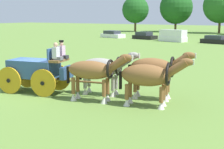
{
  "coord_description": "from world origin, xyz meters",
  "views": [
    {
      "loc": [
        11.63,
        -11.85,
        3.95
      ],
      "look_at": [
        4.23,
        0.74,
        1.2
      ],
      "focal_mm": 51.0,
      "sensor_mm": 36.0,
      "label": 1
    }
  ],
  "objects_px": {
    "show_wagon": "(37,69)",
    "parked_vehicle_b": "(144,36)",
    "parked_vehicle_c": "(173,36)",
    "draft_horse_rear_near": "(103,68)",
    "draft_horse_lead_off": "(149,76)",
    "parked_vehicle_a": "(113,35)",
    "parked_vehicle_d": "(216,40)",
    "draft_horse_lead_near": "(155,69)",
    "draft_horse_rear_off": "(93,72)"
  },
  "relations": [
    {
      "from": "draft_horse_rear_near",
      "to": "parked_vehicle_b",
      "type": "relative_size",
      "value": 0.75
    },
    {
      "from": "parked_vehicle_d",
      "to": "show_wagon",
      "type": "bearing_deg",
      "value": -92.52
    },
    {
      "from": "parked_vehicle_b",
      "to": "parked_vehicle_d",
      "type": "relative_size",
      "value": 0.95
    },
    {
      "from": "draft_horse_lead_off",
      "to": "parked_vehicle_a",
      "type": "bearing_deg",
      "value": 122.45
    },
    {
      "from": "draft_horse_lead_off",
      "to": "show_wagon",
      "type": "bearing_deg",
      "value": -175.0
    },
    {
      "from": "show_wagon",
      "to": "draft_horse_lead_near",
      "type": "distance_m",
      "value": 6.02
    },
    {
      "from": "draft_horse_lead_near",
      "to": "show_wagon",
      "type": "bearing_deg",
      "value": -162.59
    },
    {
      "from": "draft_horse_rear_near",
      "to": "draft_horse_lead_near",
      "type": "bearing_deg",
      "value": 11.21
    },
    {
      "from": "draft_horse_lead_off",
      "to": "parked_vehicle_a",
      "type": "relative_size",
      "value": 0.7
    },
    {
      "from": "draft_horse_rear_near",
      "to": "draft_horse_lead_off",
      "type": "relative_size",
      "value": 0.98
    },
    {
      "from": "draft_horse_rear_off",
      "to": "parked_vehicle_a",
      "type": "height_order",
      "value": "draft_horse_rear_off"
    },
    {
      "from": "parked_vehicle_b",
      "to": "parked_vehicle_d",
      "type": "distance_m",
      "value": 12.25
    },
    {
      "from": "show_wagon",
      "to": "parked_vehicle_c",
      "type": "xyz_separation_m",
      "value": [
        -4.88,
        33.84,
        -0.34
      ]
    },
    {
      "from": "show_wagon",
      "to": "draft_horse_lead_off",
      "type": "height_order",
      "value": "show_wagon"
    },
    {
      "from": "parked_vehicle_d",
      "to": "draft_horse_lead_off",
      "type": "bearing_deg",
      "value": -82.28
    },
    {
      "from": "draft_horse_rear_near",
      "to": "draft_horse_rear_off",
      "type": "height_order",
      "value": "draft_horse_rear_off"
    },
    {
      "from": "draft_horse_lead_near",
      "to": "parked_vehicle_b",
      "type": "height_order",
      "value": "draft_horse_lead_near"
    },
    {
      "from": "parked_vehicle_a",
      "to": "parked_vehicle_c",
      "type": "bearing_deg",
      "value": -12.46
    },
    {
      "from": "show_wagon",
      "to": "parked_vehicle_b",
      "type": "bearing_deg",
      "value": 106.3
    },
    {
      "from": "draft_horse_rear_off",
      "to": "parked_vehicle_d",
      "type": "height_order",
      "value": "draft_horse_rear_off"
    },
    {
      "from": "draft_horse_lead_off",
      "to": "parked_vehicle_d",
      "type": "relative_size",
      "value": 0.72
    },
    {
      "from": "draft_horse_lead_off",
      "to": "draft_horse_rear_off",
      "type": "bearing_deg",
      "value": -168.79
    },
    {
      "from": "show_wagon",
      "to": "parked_vehicle_c",
      "type": "relative_size",
      "value": 1.28
    },
    {
      "from": "show_wagon",
      "to": "parked_vehicle_a",
      "type": "bearing_deg",
      "value": 114.82
    },
    {
      "from": "draft_horse_rear_off",
      "to": "parked_vehicle_d",
      "type": "distance_m",
      "value": 33.81
    },
    {
      "from": "parked_vehicle_a",
      "to": "parked_vehicle_b",
      "type": "relative_size",
      "value": 1.09
    },
    {
      "from": "parked_vehicle_b",
      "to": "parked_vehicle_d",
      "type": "xyz_separation_m",
      "value": [
        12.03,
        -2.31,
        -0.03
      ]
    },
    {
      "from": "draft_horse_lead_near",
      "to": "parked_vehicle_d",
      "type": "height_order",
      "value": "draft_horse_lead_near"
    },
    {
      "from": "parked_vehicle_d",
      "to": "parked_vehicle_b",
      "type": "bearing_deg",
      "value": 169.14
    },
    {
      "from": "parked_vehicle_a",
      "to": "parked_vehicle_b",
      "type": "bearing_deg",
      "value": -3.82
    },
    {
      "from": "draft_horse_lead_near",
      "to": "parked_vehicle_a",
      "type": "bearing_deg",
      "value": 123.1
    },
    {
      "from": "draft_horse_rear_off",
      "to": "parked_vehicle_c",
      "type": "height_order",
      "value": "draft_horse_rear_off"
    },
    {
      "from": "draft_horse_rear_off",
      "to": "parked_vehicle_c",
      "type": "xyz_separation_m",
      "value": [
        -8.34,
        33.82,
        -0.54
      ]
    },
    {
      "from": "show_wagon",
      "to": "parked_vehicle_b",
      "type": "xyz_separation_m",
      "value": [
        -10.55,
        36.07,
        -0.68
      ]
    },
    {
      "from": "draft_horse_lead_off",
      "to": "parked_vehicle_a",
      "type": "distance_m",
      "value": 42.63
    },
    {
      "from": "show_wagon",
      "to": "parked_vehicle_d",
      "type": "distance_m",
      "value": 33.8
    },
    {
      "from": "draft_horse_rear_off",
      "to": "parked_vehicle_a",
      "type": "xyz_separation_m",
      "value": [
        -20.34,
        36.47,
        -0.87
      ]
    },
    {
      "from": "draft_horse_rear_near",
      "to": "parked_vehicle_a",
      "type": "distance_m",
      "value": 40.53
    },
    {
      "from": "draft_horse_rear_near",
      "to": "draft_horse_lead_near",
      "type": "relative_size",
      "value": 1.01
    },
    {
      "from": "show_wagon",
      "to": "draft_horse_rear_near",
      "type": "relative_size",
      "value": 1.77
    },
    {
      "from": "parked_vehicle_b",
      "to": "parked_vehicle_a",
      "type": "bearing_deg",
      "value": 176.18
    },
    {
      "from": "draft_horse_lead_off",
      "to": "parked_vehicle_a",
      "type": "height_order",
      "value": "draft_horse_lead_off"
    },
    {
      "from": "draft_horse_rear_near",
      "to": "draft_horse_lead_near",
      "type": "distance_m",
      "value": 2.59
    },
    {
      "from": "show_wagon",
      "to": "draft_horse_rear_off",
      "type": "height_order",
      "value": "show_wagon"
    },
    {
      "from": "draft_horse_lead_off",
      "to": "parked_vehicle_b",
      "type": "bearing_deg",
      "value": 114.95
    },
    {
      "from": "parked_vehicle_a",
      "to": "draft_horse_lead_off",
      "type": "bearing_deg",
      "value": -57.55
    },
    {
      "from": "parked_vehicle_a",
      "to": "parked_vehicle_d",
      "type": "relative_size",
      "value": 1.03
    },
    {
      "from": "show_wagon",
      "to": "draft_horse_lead_near",
      "type": "bearing_deg",
      "value": 17.41
    },
    {
      "from": "draft_horse_rear_near",
      "to": "draft_horse_rear_off",
      "type": "bearing_deg",
      "value": -78.44
    },
    {
      "from": "draft_horse_rear_near",
      "to": "draft_horse_lead_off",
      "type": "bearing_deg",
      "value": -15.43
    }
  ]
}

